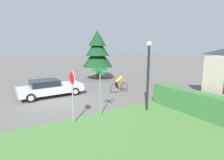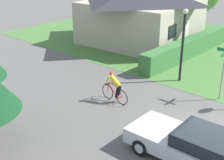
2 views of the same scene
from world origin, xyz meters
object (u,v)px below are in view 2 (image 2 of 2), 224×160
Objects in this scene: street_lamp at (183,39)px; street_name_sign at (224,65)px; cottage_house at (142,11)px; sedan_left_lane at (196,147)px; cyclist at (115,88)px.

street_lamp is 2.93m from street_name_sign.
sedan_left_lane is at bearing -141.27° from cottage_house.
street_name_sign reaches higher than sedan_left_lane.
street_name_sign is (5.42, 1.54, 1.16)m from sedan_left_lane.
cyclist is 0.42× the size of street_lamp.
cottage_house is 16.14m from sedan_left_lane.
cottage_house is 2.23× the size of street_lamp.
street_lamp is at bearing -57.25° from sedan_left_lane.
cottage_house is at bearing 57.30° from street_name_sign.
cottage_house is 3.51× the size of street_name_sign.
street_name_sign is at bearing -127.81° from cottage_house.
street_name_sign reaches higher than cyclist.
sedan_left_lane is 7.77m from street_lamp.
street_name_sign is (-0.81, -2.75, -0.62)m from street_lamp.
cyclist is 5.35m from street_name_sign.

